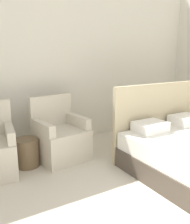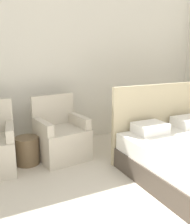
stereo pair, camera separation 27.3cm
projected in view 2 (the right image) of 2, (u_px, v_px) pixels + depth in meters
name	position (u px, v px, depth m)	size (l,w,h in m)	color
wall_back	(64.00, 61.00, 4.37)	(10.00, 0.06, 2.90)	silver
armchair_near_window_right	(61.00, 139.00, 3.82)	(0.78, 0.73, 0.95)	beige
side_table	(27.00, 151.00, 3.64)	(0.35, 0.35, 0.40)	brown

